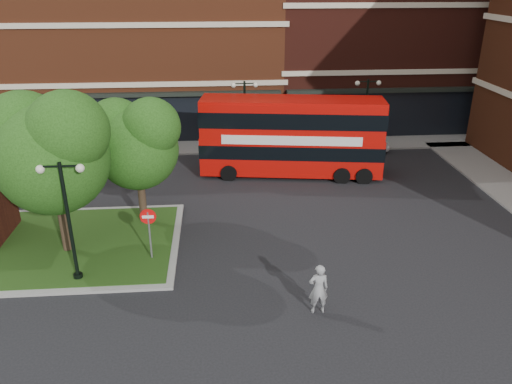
{
  "coord_description": "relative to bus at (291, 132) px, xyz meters",
  "views": [
    {
      "loc": [
        0.19,
        -17.1,
        11.16
      ],
      "look_at": [
        1.87,
        3.83,
        2.0
      ],
      "focal_mm": 35.0,
      "sensor_mm": 36.0,
      "label": 1
    }
  ],
  "objects": [
    {
      "name": "tree_island_west",
      "position": [
        -11.14,
        -8.39,
        2.12
      ],
      "size": [
        5.4,
        4.71,
        7.21
      ],
      "color": "#2D2116",
      "rests_on": "ground"
    },
    {
      "name": "no_entry_sign",
      "position": [
        -7.3,
        -9.46,
        -0.95
      ],
      "size": [
        0.67,
        0.08,
        2.41
      ],
      "rotation": [
        0.0,
        0.0,
        -0.02
      ],
      "color": "slate",
      "rests_on": "ground"
    },
    {
      "name": "ground",
      "position": [
        -4.54,
        -10.96,
        -2.67
      ],
      "size": [
        120.0,
        120.0,
        0.0
      ],
      "primitive_type": "plane",
      "color": "black",
      "rests_on": "ground"
    },
    {
      "name": "lamp_island",
      "position": [
        -10.04,
        -10.76,
        0.15
      ],
      "size": [
        1.72,
        0.36,
        5.0
      ],
      "color": "black",
      "rests_on": "ground"
    },
    {
      "name": "pavement_far",
      "position": [
        -4.54,
        5.54,
        -2.61
      ],
      "size": [
        44.0,
        3.0,
        0.12
      ],
      "primitive_type": "cube",
      "color": "slate",
      "rests_on": "ground"
    },
    {
      "name": "car_silver",
      "position": [
        -9.53,
        4.4,
        -2.03
      ],
      "size": [
        3.96,
        2.03,
        1.29
      ],
      "primitive_type": "imported",
      "rotation": [
        0.0,
        0.0,
        1.71
      ],
      "color": "#A2A4A9",
      "rests_on": "ground"
    },
    {
      "name": "terrace_far_right",
      "position": [
        9.46,
        13.04,
        5.33
      ],
      "size": [
        18.0,
        12.0,
        16.0
      ],
      "primitive_type": "cube",
      "color": "#471911",
      "rests_on": "ground"
    },
    {
      "name": "bus",
      "position": [
        0.0,
        0.0,
        0.0
      ],
      "size": [
        10.9,
        3.91,
        4.07
      ],
      "rotation": [
        0.0,
        0.0,
        -0.14
      ],
      "color": "#B90B07",
      "rests_on": "ground"
    },
    {
      "name": "car_white",
      "position": [
        4.87,
        4.06,
        -1.89
      ],
      "size": [
        4.9,
        2.1,
        1.57
      ],
      "primitive_type": "imported",
      "rotation": [
        0.0,
        0.0,
        1.48
      ],
      "color": "silver",
      "rests_on": "ground"
    },
    {
      "name": "terrace_far_left",
      "position": [
        -12.54,
        13.04,
        4.33
      ],
      "size": [
        26.0,
        12.0,
        14.0
      ],
      "primitive_type": "cube",
      "color": "brown",
      "rests_on": "ground"
    },
    {
      "name": "lamp_far_right",
      "position": [
        5.46,
        3.54,
        0.15
      ],
      "size": [
        1.72,
        0.36,
        5.0
      ],
      "color": "black",
      "rests_on": "ground"
    },
    {
      "name": "lamp_far_left",
      "position": [
        -2.54,
        3.54,
        0.15
      ],
      "size": [
        1.72,
        0.36,
        5.0
      ],
      "color": "black",
      "rests_on": "ground"
    },
    {
      "name": "traffic_island",
      "position": [
        -12.54,
        -7.96,
        -2.6
      ],
      "size": [
        12.6,
        7.6,
        0.15
      ],
      "color": "gray",
      "rests_on": "ground"
    },
    {
      "name": "woman",
      "position": [
        -0.97,
        -13.51,
        -1.7
      ],
      "size": [
        0.72,
        0.48,
        1.95
      ],
      "primitive_type": "imported",
      "rotation": [
        0.0,
        0.0,
        3.17
      ],
      "color": "gray",
      "rests_on": "ground"
    },
    {
      "name": "tree_island_east",
      "position": [
        -8.12,
        -5.9,
        1.57
      ],
      "size": [
        4.46,
        3.9,
        6.29
      ],
      "color": "#2D2116",
      "rests_on": "ground"
    }
  ]
}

